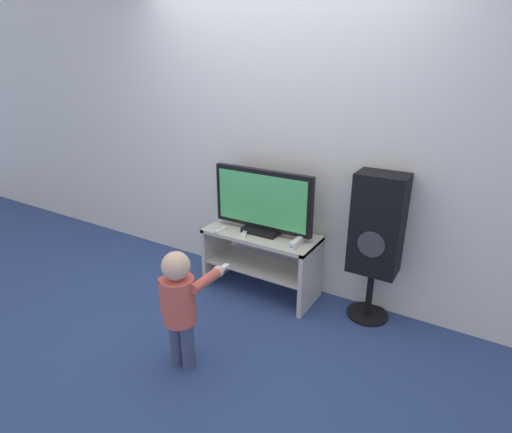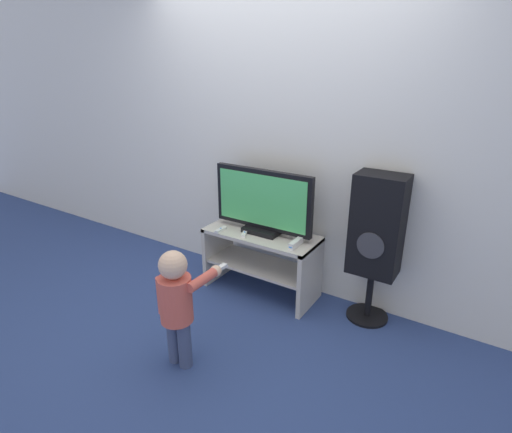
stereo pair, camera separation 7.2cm
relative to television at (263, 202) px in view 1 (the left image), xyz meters
name	(u,v)px [view 1 (the left image)]	position (x,y,z in m)	size (l,w,h in m)	color
ground_plane	(248,301)	(0.00, -0.23, -0.80)	(16.00, 16.00, 0.00)	navy
wall_back	(280,136)	(0.00, 0.27, 0.50)	(10.00, 0.06, 2.60)	silver
tv_stand	(261,254)	(0.00, -0.02, -0.45)	(0.95, 0.41, 0.54)	beige
television	(263,202)	(0.00, 0.00, 0.00)	(0.87, 0.20, 0.53)	black
game_console	(296,243)	(0.36, -0.09, -0.23)	(0.04, 0.18, 0.05)	white
remote_primary	(220,230)	(-0.31, -0.16, -0.25)	(0.04, 0.13, 0.03)	white
remote_secondary	(245,234)	(-0.10, -0.12, -0.25)	(0.08, 0.13, 0.03)	white
child	(180,301)	(0.03, -1.06, -0.33)	(0.31, 0.46, 0.81)	#3F4C72
speaker_tower	(377,228)	(0.90, 0.10, -0.06)	(0.35, 0.32, 1.15)	black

